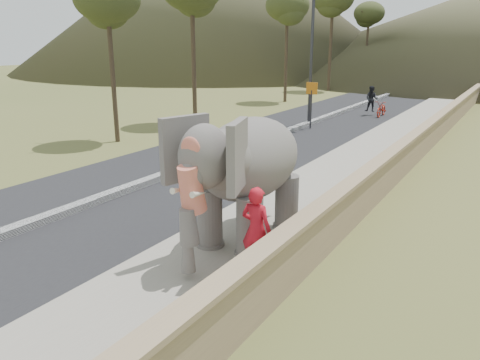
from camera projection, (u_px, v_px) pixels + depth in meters
name	position (u px, v px, depth m)	size (l,w,h in m)	color
ground	(238.00, 250.00, 10.30)	(160.00, 160.00, 0.00)	olive
road	(260.00, 143.00, 20.98)	(7.00, 120.00, 0.03)	black
median	(260.00, 141.00, 20.95)	(0.35, 120.00, 0.22)	black
walkway	(370.00, 155.00, 18.47)	(3.00, 120.00, 0.15)	#9E9687
parapet	(415.00, 148.00, 17.51)	(0.30, 120.00, 1.10)	tan
lamppost	(318.00, 32.00, 23.92)	(1.76, 0.36, 8.00)	#29282D
signboard	(311.00, 97.00, 23.98)	(0.60, 0.08, 2.40)	#2D2D33
elephant_and_man	(250.00, 176.00, 10.24)	(2.27, 3.96, 2.85)	slate
motorcyclist	(378.00, 105.00, 28.33)	(1.39, 1.83, 1.81)	maroon
trees	(449.00, 45.00, 33.83)	(48.71, 42.48, 9.64)	#473828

